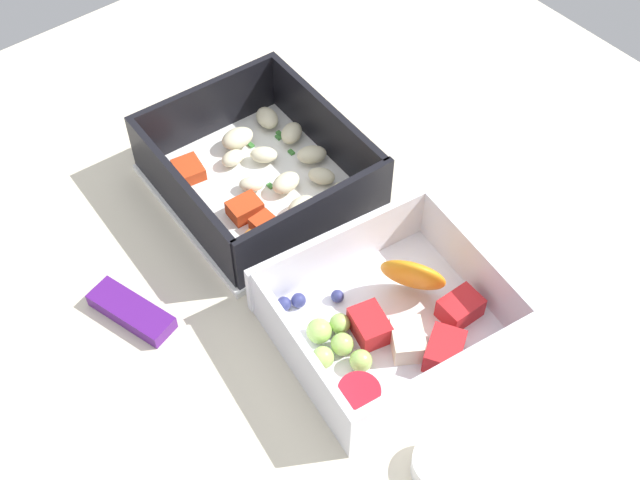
{
  "coord_description": "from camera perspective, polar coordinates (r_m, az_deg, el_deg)",
  "views": [
    {
      "loc": [
        -32.33,
        25.6,
        53.7
      ],
      "look_at": [
        -0.77,
        0.19,
        4.0
      ],
      "focal_mm": 45.8,
      "sensor_mm": 36.0,
      "label": 1
    }
  ],
  "objects": [
    {
      "name": "candy_bar",
      "position": [
        0.63,
        -13.04,
        -4.88
      ],
      "size": [
        7.4,
        4.33,
        1.2
      ],
      "primitive_type": "cube",
      "rotation": [
        0.0,
        0.0,
        0.3
      ],
      "color": "#51197A",
      "rests_on": "table_surface"
    },
    {
      "name": "fruit_bowl",
      "position": [
        0.6,
        4.95,
        -5.68
      ],
      "size": [
        16.09,
        17.67,
        5.85
      ],
      "rotation": [
        0.0,
        0.0,
        -0.14
      ],
      "color": "white",
      "rests_on": "table_surface"
    },
    {
      "name": "paper_cup_liner",
      "position": [
        0.56,
        8.48,
        -15.31
      ],
      "size": [
        3.98,
        3.98,
        1.59
      ],
      "primitive_type": "cylinder",
      "color": "white",
      "rests_on": "table_surface"
    },
    {
      "name": "pasta_container",
      "position": [
        0.69,
        -4.17,
        4.56
      ],
      "size": [
        17.88,
        15.75,
        6.02
      ],
      "rotation": [
        0.0,
        0.0,
        -0.05
      ],
      "color": "white",
      "rests_on": "table_surface"
    },
    {
      "name": "table_surface",
      "position": [
        0.67,
        -0.29,
        -1.15
      ],
      "size": [
        80.0,
        80.0,
        2.0
      ],
      "primitive_type": "cube",
      "color": "beige",
      "rests_on": "ground"
    }
  ]
}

